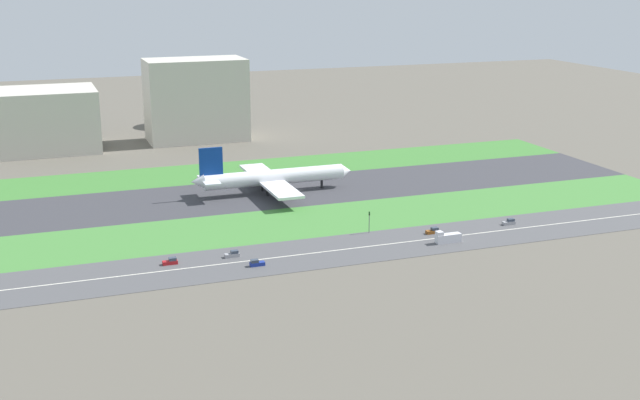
{
  "coord_description": "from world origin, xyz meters",
  "views": [
    {
      "loc": [
        -98.07,
        -296.32,
        83.04
      ],
      "look_at": [
        -3.75,
        -36.5,
        6.0
      ],
      "focal_mm": 45.79,
      "sensor_mm": 36.0,
      "label": 1
    }
  ],
  "objects_px": {
    "car_0": "(171,262)",
    "traffic_light": "(369,220)",
    "airliner": "(270,178)",
    "terminal_building": "(45,120)",
    "truck_0": "(447,238)",
    "fuel_tank_west": "(179,113)",
    "hangar_building": "(196,100)",
    "car_1": "(257,263)",
    "car_3": "(433,231)",
    "car_4": "(509,222)",
    "car_2": "(233,254)"
  },
  "relations": [
    {
      "from": "car_2",
      "to": "truck_0",
      "type": "distance_m",
      "value": 68.56
    },
    {
      "from": "car_2",
      "to": "fuel_tank_west",
      "type": "height_order",
      "value": "fuel_tank_west"
    },
    {
      "from": "traffic_light",
      "to": "hangar_building",
      "type": "height_order",
      "value": "hangar_building"
    },
    {
      "from": "car_0",
      "to": "car_1",
      "type": "bearing_deg",
      "value": -23.07
    },
    {
      "from": "car_0",
      "to": "hangar_building",
      "type": "height_order",
      "value": "hangar_building"
    },
    {
      "from": "fuel_tank_west",
      "to": "truck_0",
      "type": "bearing_deg",
      "value": -79.97
    },
    {
      "from": "car_2",
      "to": "terminal_building",
      "type": "distance_m",
      "value": 188.39
    },
    {
      "from": "fuel_tank_west",
      "to": "airliner",
      "type": "bearing_deg",
      "value": -87.69
    },
    {
      "from": "car_4",
      "to": "traffic_light",
      "type": "xyz_separation_m",
      "value": [
        -48.71,
        7.99,
        3.37
      ]
    },
    {
      "from": "car_4",
      "to": "car_3",
      "type": "xyz_separation_m",
      "value": [
        -29.2,
        0.0,
        0.0
      ]
    },
    {
      "from": "car_1",
      "to": "car_3",
      "type": "bearing_deg",
      "value": -171.01
    },
    {
      "from": "airliner",
      "to": "car_1",
      "type": "relative_size",
      "value": 14.77
    },
    {
      "from": "truck_0",
      "to": "fuel_tank_west",
      "type": "distance_m",
      "value": 240.74
    },
    {
      "from": "car_0",
      "to": "truck_0",
      "type": "xyz_separation_m",
      "value": [
        86.58,
        -10.0,
        0.75
      ]
    },
    {
      "from": "car_0",
      "to": "car_1",
      "type": "height_order",
      "value": "same"
    },
    {
      "from": "airliner",
      "to": "terminal_building",
      "type": "distance_m",
      "value": 138.94
    },
    {
      "from": "car_2",
      "to": "hangar_building",
      "type": "xyz_separation_m",
      "value": [
        27.02,
        182.0,
        19.83
      ]
    },
    {
      "from": "car_1",
      "to": "car_0",
      "type": "bearing_deg",
      "value": -23.07
    },
    {
      "from": "traffic_light",
      "to": "car_2",
      "type": "bearing_deg",
      "value": -170.62
    },
    {
      "from": "airliner",
      "to": "hangar_building",
      "type": "height_order",
      "value": "hangar_building"
    },
    {
      "from": "truck_0",
      "to": "airliner",
      "type": "bearing_deg",
      "value": -65.53
    },
    {
      "from": "airliner",
      "to": "fuel_tank_west",
      "type": "xyz_separation_m",
      "value": [
        -6.42,
        159.0,
        0.75
      ]
    },
    {
      "from": "airliner",
      "to": "traffic_light",
      "type": "xyz_separation_m",
      "value": [
        16.07,
        -60.01,
        -1.94
      ]
    },
    {
      "from": "truck_0",
      "to": "traffic_light",
      "type": "relative_size",
      "value": 1.17
    },
    {
      "from": "car_0",
      "to": "truck_0",
      "type": "height_order",
      "value": "truck_0"
    },
    {
      "from": "airliner",
      "to": "terminal_building",
      "type": "height_order",
      "value": "terminal_building"
    },
    {
      "from": "airliner",
      "to": "car_2",
      "type": "xyz_separation_m",
      "value": [
        -32.33,
        -68.0,
        -5.31
      ]
    },
    {
      "from": "car_3",
      "to": "traffic_light",
      "type": "relative_size",
      "value": 0.61
    },
    {
      "from": "car_3",
      "to": "fuel_tank_west",
      "type": "bearing_deg",
      "value": 100.48
    },
    {
      "from": "car_2",
      "to": "hangar_building",
      "type": "height_order",
      "value": "hangar_building"
    },
    {
      "from": "car_0",
      "to": "traffic_light",
      "type": "relative_size",
      "value": 0.61
    },
    {
      "from": "traffic_light",
      "to": "terminal_building",
      "type": "bearing_deg",
      "value": 118.64
    },
    {
      "from": "car_3",
      "to": "terminal_building",
      "type": "bearing_deg",
      "value": 122.18
    },
    {
      "from": "traffic_light",
      "to": "fuel_tank_west",
      "type": "bearing_deg",
      "value": 95.86
    },
    {
      "from": "fuel_tank_west",
      "to": "terminal_building",
      "type": "bearing_deg",
      "value": -148.18
    },
    {
      "from": "car_4",
      "to": "fuel_tank_west",
      "type": "height_order",
      "value": "fuel_tank_west"
    },
    {
      "from": "terminal_building",
      "to": "traffic_light",
      "type": "bearing_deg",
      "value": -61.36
    },
    {
      "from": "truck_0",
      "to": "car_1",
      "type": "height_order",
      "value": "truck_0"
    },
    {
      "from": "terminal_building",
      "to": "car_1",
      "type": "bearing_deg",
      "value": -75.03
    },
    {
      "from": "fuel_tank_west",
      "to": "hangar_building",
      "type": "bearing_deg",
      "value": -88.58
    },
    {
      "from": "car_1",
      "to": "hangar_building",
      "type": "relative_size",
      "value": 0.09
    },
    {
      "from": "car_4",
      "to": "terminal_building",
      "type": "bearing_deg",
      "value": 128.3
    },
    {
      "from": "airliner",
      "to": "hangar_building",
      "type": "bearing_deg",
      "value": 92.66
    },
    {
      "from": "car_2",
      "to": "terminal_building",
      "type": "bearing_deg",
      "value": 104.37
    },
    {
      "from": "car_4",
      "to": "traffic_light",
      "type": "relative_size",
      "value": 0.61
    },
    {
      "from": "car_2",
      "to": "traffic_light",
      "type": "relative_size",
      "value": 0.61
    },
    {
      "from": "car_0",
      "to": "truck_0",
      "type": "bearing_deg",
      "value": -6.59
    },
    {
      "from": "truck_0",
      "to": "traffic_light",
      "type": "xyz_separation_m",
      "value": [
        -19.42,
        17.99,
        2.62
      ]
    },
    {
      "from": "car_3",
      "to": "truck_0",
      "type": "relative_size",
      "value": 0.52
    },
    {
      "from": "car_1",
      "to": "fuel_tank_west",
      "type": "relative_size",
      "value": 0.17
    }
  ]
}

